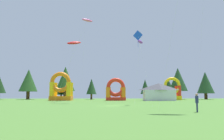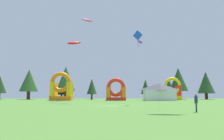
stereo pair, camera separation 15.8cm
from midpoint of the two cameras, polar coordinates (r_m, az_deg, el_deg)
name	(u,v)px [view 2 (the right image)]	position (r m, az deg, el deg)	size (l,w,h in m)	color
ground_plane	(113,106)	(33.40, 0.43, -8.80)	(120.00, 120.00, 0.00)	#47752D
kite_red_parafoil	(74,43)	(57.86, -9.24, 6.60)	(4.03, 2.71, 14.96)	red
kite_purple_parafoil	(140,42)	(38.19, 7.03, 6.88)	(2.21, 4.63, 10.43)	purple
kite_blue_diamond	(138,36)	(36.03, 6.56, 8.28)	(1.93, 3.92, 11.11)	blue
kite_pink_parafoil	(87,20)	(47.83, -6.02, 12.07)	(6.59, 5.38, 16.80)	#EA599E
person_midfield	(196,101)	(22.50, 20.21, -7.21)	(0.34, 0.34, 1.69)	navy
inflatable_red_slide	(61,90)	(63.95, -12.30, -4.82)	(5.72, 4.82, 7.60)	orange
inflatable_yellow_castle	(172,92)	(70.95, 14.62, -5.23)	(5.19, 3.74, 6.67)	yellow
inflatable_blue_arch	(116,92)	(62.30, 1.04, -5.55)	(5.22, 4.51, 5.98)	red
festival_tent	(159,92)	(61.54, 11.65, -5.32)	(7.77, 4.34, 4.51)	silver
tree_row_0	(0,85)	(82.58, -25.92, -3.26)	(4.31, 4.31, 7.56)	#4C331E
tree_row_1	(29,81)	(80.58, -19.75, -2.46)	(5.93, 5.93, 9.83)	#4C331E
tree_row_2	(62,86)	(80.11, -12.22, -3.82)	(3.56, 3.56, 7.57)	#4C331E
tree_row_3	(66,79)	(76.74, -11.27, -2.17)	(6.20, 6.20, 10.65)	#4C331E
tree_row_4	(92,87)	(74.92, -4.94, -4.09)	(3.29, 3.29, 6.68)	#4C331E
tree_row_5	(146,87)	(78.98, 8.32, -4.13)	(3.19, 3.19, 6.65)	#4C331E
tree_row_6	(169,86)	(77.91, 13.88, -3.91)	(4.02, 4.02, 6.83)	#4C331E
tree_row_7	(178,80)	(80.72, 16.10, -2.27)	(6.13, 6.13, 10.53)	#4C331E
tree_row_8	(206,83)	(82.53, 22.18, -2.90)	(5.51, 5.51, 9.11)	#4C331E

